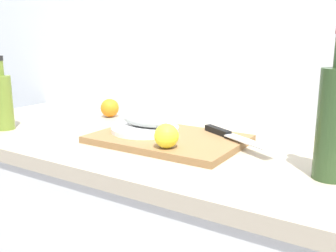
{
  "coord_description": "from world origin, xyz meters",
  "views": [
    {
      "loc": [
        0.47,
        -0.92,
        1.21
      ],
      "look_at": [
        -0.13,
        0.02,
        0.95
      ],
      "focal_mm": 40.64,
      "sensor_mm": 36.0,
      "label": 1
    }
  ],
  "objects": [
    {
      "name": "cutting_board",
      "position": [
        -0.13,
        0.02,
        0.91
      ],
      "size": [
        0.44,
        0.3,
        0.02
      ],
      "primitive_type": "cube",
      "color": "olive",
      "rests_on": "kitchen_counter"
    },
    {
      "name": "back_wall",
      "position": [
        0.0,
        0.33,
        1.25
      ],
      "size": [
        3.2,
        0.05,
        2.5
      ],
      "primitive_type": "cube",
      "color": "silver",
      "rests_on": "ground_plane"
    },
    {
      "name": "lemon_0",
      "position": [
        -0.06,
        -0.09,
        0.95
      ],
      "size": [
        0.07,
        0.07,
        0.07
      ],
      "primitive_type": "sphere",
      "color": "yellow",
      "rests_on": "cutting_board"
    },
    {
      "name": "white_plate",
      "position": [
        -0.22,
        0.02,
        0.93
      ],
      "size": [
        0.21,
        0.21,
        0.01
      ],
      "primitive_type": "cylinder",
      "color": "white",
      "rests_on": "cutting_board"
    },
    {
      "name": "fish_fillet",
      "position": [
        -0.22,
        0.02,
        0.95
      ],
      "size": [
        0.16,
        0.07,
        0.04
      ],
      "primitive_type": "ellipsoid",
      "color": "#999E99",
      "rests_on": "white_plate"
    },
    {
      "name": "wine_bottle",
      "position": [
        0.34,
        -0.05,
        1.03
      ],
      "size": [
        0.07,
        0.07,
        0.33
      ],
      "color": "#2D4723",
      "rests_on": "kitchen_counter"
    },
    {
      "name": "chef_knife",
      "position": [
        0.03,
        0.09,
        0.93
      ],
      "size": [
        0.27,
        0.17,
        0.02
      ],
      "rotation": [
        0.0,
        0.0,
        -0.51
      ],
      "color": "silver",
      "rests_on": "cutting_board"
    },
    {
      "name": "orange_0",
      "position": [
        -0.52,
        0.21,
        0.94
      ],
      "size": [
        0.07,
        0.07,
        0.07
      ],
      "primitive_type": "sphere",
      "color": "orange",
      "rests_on": "kitchen_counter"
    },
    {
      "name": "olive_oil_bottle",
      "position": [
        -0.69,
        -0.14,
        1.0
      ],
      "size": [
        0.06,
        0.06,
        0.25
      ],
      "color": "olive",
      "rests_on": "kitchen_counter"
    }
  ]
}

